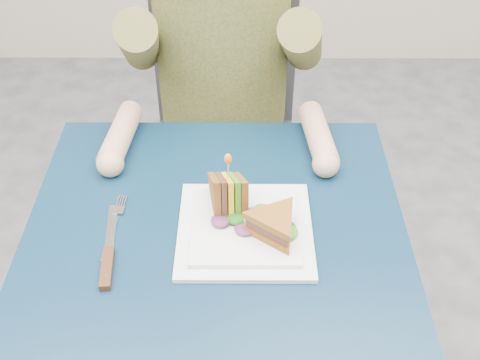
{
  "coord_description": "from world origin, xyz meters",
  "views": [
    {
      "loc": [
        0.05,
        -0.82,
        1.57
      ],
      "look_at": [
        0.05,
        0.06,
        0.82
      ],
      "focal_mm": 45.0,
      "sensor_mm": 36.0,
      "label": 1
    }
  ],
  "objects_px": {
    "sandwich_flat": "(275,224)",
    "fork": "(113,228)",
    "chair": "(225,117)",
    "knife": "(108,260)",
    "sandwich_upright": "(229,196)",
    "plate": "(245,228)",
    "diner": "(221,17)",
    "table": "(216,262)"
  },
  "relations": [
    {
      "from": "sandwich_upright",
      "to": "knife",
      "type": "relative_size",
      "value": 0.66
    },
    {
      "from": "sandwich_flat",
      "to": "fork",
      "type": "bearing_deg",
      "value": 174.33
    },
    {
      "from": "diner",
      "to": "sandwich_flat",
      "type": "xyz_separation_m",
      "value": [
        0.11,
        -0.58,
        -0.14
      ]
    },
    {
      "from": "sandwich_flat",
      "to": "diner",
      "type": "bearing_deg",
      "value": 101.05
    },
    {
      "from": "diner",
      "to": "sandwich_upright",
      "type": "relative_size",
      "value": 5.07
    },
    {
      "from": "sandwich_upright",
      "to": "diner",
      "type": "bearing_deg",
      "value": 92.88
    },
    {
      "from": "table",
      "to": "fork",
      "type": "relative_size",
      "value": 4.18
    },
    {
      "from": "table",
      "to": "sandwich_upright",
      "type": "bearing_deg",
      "value": 63.8
    },
    {
      "from": "plate",
      "to": "knife",
      "type": "distance_m",
      "value": 0.27
    },
    {
      "from": "chair",
      "to": "sandwich_flat",
      "type": "distance_m",
      "value": 0.74
    },
    {
      "from": "sandwich_flat",
      "to": "sandwich_upright",
      "type": "xyz_separation_m",
      "value": [
        -0.09,
        0.07,
        0.01
      ]
    },
    {
      "from": "table",
      "to": "diner",
      "type": "xyz_separation_m",
      "value": [
        -0.0,
        0.56,
        0.26
      ]
    },
    {
      "from": "sandwich_flat",
      "to": "sandwich_upright",
      "type": "relative_size",
      "value": 1.18
    },
    {
      "from": "chair",
      "to": "plate",
      "type": "bearing_deg",
      "value": -85.03
    },
    {
      "from": "plate",
      "to": "knife",
      "type": "relative_size",
      "value": 1.17
    },
    {
      "from": "sandwich_flat",
      "to": "chair",
      "type": "bearing_deg",
      "value": 99.29
    },
    {
      "from": "diner",
      "to": "knife",
      "type": "relative_size",
      "value": 3.36
    },
    {
      "from": "table",
      "to": "diner",
      "type": "distance_m",
      "value": 0.62
    },
    {
      "from": "table",
      "to": "fork",
      "type": "bearing_deg",
      "value": 176.26
    },
    {
      "from": "table",
      "to": "diner",
      "type": "bearing_deg",
      "value": 90.0
    },
    {
      "from": "diner",
      "to": "fork",
      "type": "height_order",
      "value": "diner"
    },
    {
      "from": "chair",
      "to": "sandwich_upright",
      "type": "bearing_deg",
      "value": -87.64
    },
    {
      "from": "plate",
      "to": "fork",
      "type": "height_order",
      "value": "plate"
    },
    {
      "from": "sandwich_upright",
      "to": "fork",
      "type": "relative_size",
      "value": 0.82
    },
    {
      "from": "diner",
      "to": "plate",
      "type": "bearing_deg",
      "value": -84.02
    },
    {
      "from": "sandwich_flat",
      "to": "knife",
      "type": "bearing_deg",
      "value": -169.74
    },
    {
      "from": "fork",
      "to": "knife",
      "type": "relative_size",
      "value": 0.81
    },
    {
      "from": "diner",
      "to": "knife",
      "type": "height_order",
      "value": "diner"
    },
    {
      "from": "diner",
      "to": "fork",
      "type": "bearing_deg",
      "value": -110.17
    },
    {
      "from": "table",
      "to": "fork",
      "type": "xyz_separation_m",
      "value": [
        -0.2,
        0.01,
        0.08
      ]
    },
    {
      "from": "chair",
      "to": "sandwich_flat",
      "type": "height_order",
      "value": "chair"
    },
    {
      "from": "sandwich_flat",
      "to": "sandwich_upright",
      "type": "height_order",
      "value": "sandwich_upright"
    },
    {
      "from": "table",
      "to": "knife",
      "type": "bearing_deg",
      "value": -159.32
    },
    {
      "from": "chair",
      "to": "diner",
      "type": "distance_m",
      "value": 0.39
    },
    {
      "from": "fork",
      "to": "knife",
      "type": "bearing_deg",
      "value": -86.53
    },
    {
      "from": "table",
      "to": "sandwich_flat",
      "type": "bearing_deg",
      "value": -9.07
    },
    {
      "from": "plate",
      "to": "sandwich_upright",
      "type": "relative_size",
      "value": 1.77
    },
    {
      "from": "table",
      "to": "fork",
      "type": "distance_m",
      "value": 0.22
    },
    {
      "from": "plate",
      "to": "chair",
      "type": "bearing_deg",
      "value": 94.97
    },
    {
      "from": "sandwich_flat",
      "to": "knife",
      "type": "height_order",
      "value": "sandwich_flat"
    },
    {
      "from": "chair",
      "to": "knife",
      "type": "height_order",
      "value": "chair"
    },
    {
      "from": "table",
      "to": "knife",
      "type": "xyz_separation_m",
      "value": [
        -0.2,
        -0.07,
        0.09
      ]
    }
  ]
}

